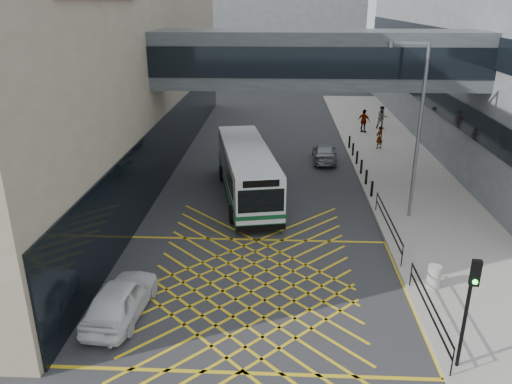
# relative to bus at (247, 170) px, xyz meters

# --- Properties ---
(ground) EXTENTS (120.00, 120.00, 0.00)m
(ground) POSITION_rel_bus_xyz_m (0.82, -10.03, -1.57)
(ground) COLOR #333335
(building_far) EXTENTS (28.00, 16.00, 18.00)m
(building_far) POSITION_rel_bus_xyz_m (-1.18, 49.97, 7.43)
(building_far) COLOR slate
(building_far) RESTS_ON ground
(skybridge) EXTENTS (20.00, 4.10, 3.00)m
(skybridge) POSITION_rel_bus_xyz_m (3.82, 1.97, 5.93)
(skybridge) COLOR #454A4F
(skybridge) RESTS_ON ground
(pavement) EXTENTS (6.00, 54.00, 0.16)m
(pavement) POSITION_rel_bus_xyz_m (9.82, 4.97, -1.49)
(pavement) COLOR #A09B92
(pavement) RESTS_ON ground
(box_junction) EXTENTS (12.00, 9.00, 0.01)m
(box_junction) POSITION_rel_bus_xyz_m (0.82, -10.03, -1.57)
(box_junction) COLOR gold
(box_junction) RESTS_ON ground
(bus) EXTENTS (4.38, 10.74, 2.94)m
(bus) POSITION_rel_bus_xyz_m (0.00, 0.00, 0.00)
(bus) COLOR silver
(bus) RESTS_ON ground
(car_white) EXTENTS (2.20, 4.58, 1.41)m
(car_white) POSITION_rel_bus_xyz_m (-3.68, -11.79, -0.87)
(car_white) COLOR white
(car_white) RESTS_ON ground
(car_dark) EXTENTS (2.91, 5.16, 1.52)m
(car_dark) POSITION_rel_bus_xyz_m (-0.28, 8.10, -0.81)
(car_dark) COLOR black
(car_dark) RESTS_ON ground
(car_silver) EXTENTS (1.86, 4.09, 1.25)m
(car_silver) POSITION_rel_bus_xyz_m (4.97, 7.06, -0.95)
(car_silver) COLOR gray
(car_silver) RESTS_ON ground
(traffic_light) EXTENTS (0.27, 0.43, 3.71)m
(traffic_light) POSITION_rel_bus_xyz_m (7.31, -14.16, 1.00)
(traffic_light) COLOR black
(traffic_light) RESTS_ON pavement
(street_lamp) EXTENTS (1.94, 0.70, 8.59)m
(street_lamp) POSITION_rel_bus_xyz_m (8.37, -2.62, 3.48)
(street_lamp) COLOR slate
(street_lamp) RESTS_ON pavement
(litter_bin) EXTENTS (0.51, 0.51, 0.89)m
(litter_bin) POSITION_rel_bus_xyz_m (7.84, -9.55, -0.97)
(litter_bin) COLOR #ADA89E
(litter_bin) RESTS_ON pavement
(kerb_railings) EXTENTS (0.05, 12.54, 1.00)m
(kerb_railings) POSITION_rel_bus_xyz_m (6.97, -8.25, -0.70)
(kerb_railings) COLOR black
(kerb_railings) RESTS_ON pavement
(bollards) EXTENTS (0.14, 10.14, 0.90)m
(bollards) POSITION_rel_bus_xyz_m (7.07, 4.97, -0.96)
(bollards) COLOR black
(bollards) RESTS_ON pavement
(pedestrian_a) EXTENTS (0.82, 0.77, 1.68)m
(pedestrian_a) POSITION_rel_bus_xyz_m (9.25, 9.89, -0.58)
(pedestrian_a) COLOR gray
(pedestrian_a) RESTS_ON pavement
(pedestrian_b) EXTENTS (0.98, 0.61, 1.94)m
(pedestrian_b) POSITION_rel_bus_xyz_m (10.59, 16.12, -0.44)
(pedestrian_b) COLOR gray
(pedestrian_b) RESTS_ON pavement
(pedestrian_c) EXTENTS (1.23, 1.12, 1.91)m
(pedestrian_c) POSITION_rel_bus_xyz_m (8.85, 14.80, -0.46)
(pedestrian_c) COLOR gray
(pedestrian_c) RESTS_ON pavement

